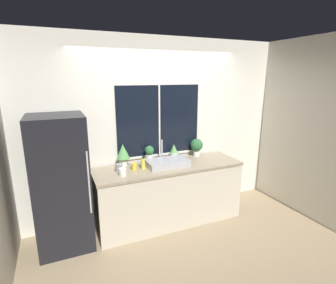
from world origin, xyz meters
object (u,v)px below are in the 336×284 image
(potted_plant_far_right, at_px, (197,146))
(mug_grey, at_px, (119,168))
(potted_plant_center_right, at_px, (174,152))
(potted_plant_far_left, at_px, (123,153))
(mug_yellow, at_px, (134,166))
(potted_plant_center_left, at_px, (149,154))
(sink, at_px, (167,163))
(soap_bottle, at_px, (143,163))
(mug_white, at_px, (123,172))
(refrigerator, at_px, (61,183))

(potted_plant_far_right, distance_m, mug_grey, 1.34)
(potted_plant_center_right, bearing_deg, potted_plant_far_left, 180.00)
(potted_plant_far_left, xyz_separation_m, mug_yellow, (0.09, -0.23, -0.14))
(potted_plant_far_left, bearing_deg, potted_plant_center_left, 0.00)
(sink, height_order, mug_grey, sink)
(soap_bottle, height_order, mug_grey, soap_bottle)
(potted_plant_center_right, distance_m, mug_white, 0.99)
(potted_plant_far_left, relative_size, mug_grey, 3.13)
(refrigerator, height_order, potted_plant_far_left, refrigerator)
(mug_grey, relative_size, mug_white, 1.05)
(sink, relative_size, potted_plant_far_right, 2.11)
(refrigerator, relative_size, potted_plant_center_right, 7.25)
(mug_grey, bearing_deg, potted_plant_far_left, 60.90)
(soap_bottle, xyz_separation_m, mug_grey, (-0.33, 0.03, -0.03))
(potted_plant_center_right, relative_size, mug_yellow, 2.49)
(potted_plant_center_right, bearing_deg, soap_bottle, -157.71)
(potted_plant_far_right, xyz_separation_m, mug_white, (-1.31, -0.38, -0.12))
(potted_plant_center_left, relative_size, mug_yellow, 2.67)
(refrigerator, xyz_separation_m, potted_plant_far_left, (0.85, 0.24, 0.22))
(refrigerator, height_order, sink, refrigerator)
(mug_yellow, bearing_deg, refrigerator, -179.35)
(potted_plant_far_left, bearing_deg, mug_white, -105.78)
(potted_plant_far_right, bearing_deg, mug_white, -163.82)
(soap_bottle, bearing_deg, potted_plant_center_left, 53.10)
(potted_plant_far_left, distance_m, mug_yellow, 0.29)
(soap_bottle, bearing_deg, sink, -2.54)
(sink, xyz_separation_m, mug_yellow, (-0.48, 0.02, 0.00))
(refrigerator, xyz_separation_m, potted_plant_center_right, (1.65, 0.24, 0.15))
(potted_plant_center_left, bearing_deg, sink, -54.65)
(refrigerator, distance_m, potted_plant_far_left, 0.91)
(potted_plant_center_right, distance_m, potted_plant_far_right, 0.41)
(potted_plant_far_left, relative_size, potted_plant_center_right, 1.36)
(potted_plant_far_left, bearing_deg, sink, -23.69)
(mug_grey, bearing_deg, potted_plant_far_right, 8.78)
(potted_plant_center_left, bearing_deg, soap_bottle, -126.90)
(sink, bearing_deg, mug_grey, 175.80)
(sink, distance_m, potted_plant_center_right, 0.34)
(refrigerator, xyz_separation_m, potted_plant_far_right, (2.05, 0.24, 0.20))
(refrigerator, bearing_deg, potted_plant_center_right, 8.27)
(potted_plant_far_left, xyz_separation_m, potted_plant_center_right, (0.80, 0.00, -0.08))
(potted_plant_center_left, height_order, mug_yellow, potted_plant_center_left)
(potted_plant_far_left, height_order, mug_yellow, potted_plant_far_left)
(mug_yellow, bearing_deg, potted_plant_center_right, 17.98)
(refrigerator, bearing_deg, potted_plant_far_right, 6.67)
(sink, relative_size, mug_grey, 5.84)
(refrigerator, bearing_deg, mug_yellow, 0.65)
(potted_plant_center_left, xyz_separation_m, mug_grey, (-0.51, -0.20, -0.08))
(soap_bottle, distance_m, mug_grey, 0.34)
(sink, height_order, potted_plant_far_left, sink)
(soap_bottle, relative_size, mug_white, 1.93)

